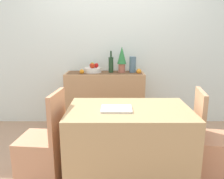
# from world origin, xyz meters

# --- Properties ---
(ground_plane) EXTENTS (6.40, 6.40, 0.02)m
(ground_plane) POSITION_xyz_m (0.00, 0.00, -0.01)
(ground_plane) COLOR tan
(ground_plane) RESTS_ON ground
(room_wall_rear) EXTENTS (6.40, 0.06, 2.70)m
(room_wall_rear) POSITION_xyz_m (0.00, 1.18, 1.35)
(room_wall_rear) COLOR white
(room_wall_rear) RESTS_ON ground
(sideboard_console) EXTENTS (1.17, 0.42, 0.86)m
(sideboard_console) POSITION_xyz_m (-0.11, 0.92, 0.43)
(sideboard_console) COLOR tan
(sideboard_console) RESTS_ON ground
(table_runner) EXTENTS (1.10, 0.32, 0.01)m
(table_runner) POSITION_xyz_m (-0.11, 0.92, 0.86)
(table_runner) COLOR brown
(table_runner) RESTS_ON sideboard_console
(fruit_bowl) EXTENTS (0.25, 0.25, 0.07)m
(fruit_bowl) POSITION_xyz_m (-0.29, 0.92, 0.90)
(fruit_bowl) COLOR white
(fruit_bowl) RESTS_ON table_runner
(apple_upper) EXTENTS (0.06, 0.06, 0.06)m
(apple_upper) POSITION_xyz_m (-0.30, 0.93, 0.97)
(apple_upper) COLOR #AA2E30
(apple_upper) RESTS_ON fruit_bowl
(apple_rear) EXTENTS (0.07, 0.07, 0.07)m
(apple_rear) POSITION_xyz_m (-0.23, 0.92, 0.97)
(apple_rear) COLOR red
(apple_rear) RESTS_ON fruit_bowl
(apple_left) EXTENTS (0.07, 0.07, 0.07)m
(apple_left) POSITION_xyz_m (-0.30, 0.99, 0.97)
(apple_left) COLOR #8FA72F
(apple_left) RESTS_ON fruit_bowl
(apple_right) EXTENTS (0.07, 0.07, 0.07)m
(apple_right) POSITION_xyz_m (-0.28, 0.84, 0.98)
(apple_right) COLOR red
(apple_right) RESTS_ON fruit_bowl
(wine_bottle) EXTENTS (0.07, 0.07, 0.32)m
(wine_bottle) POSITION_xyz_m (-0.02, 0.92, 0.99)
(wine_bottle) COLOR #203F24
(wine_bottle) RESTS_ON sideboard_console
(ceramic_vase) EXTENTS (0.10, 0.10, 0.24)m
(ceramic_vase) POSITION_xyz_m (0.31, 0.92, 0.98)
(ceramic_vase) COLOR slate
(ceramic_vase) RESTS_ON sideboard_console
(potted_plant) EXTENTS (0.13, 0.13, 0.39)m
(potted_plant) POSITION_xyz_m (0.14, 0.92, 1.08)
(potted_plant) COLOR #B66650
(potted_plant) RESTS_ON sideboard_console
(orange_loose_far) EXTENTS (0.07, 0.07, 0.07)m
(orange_loose_far) POSITION_xyz_m (-0.44, 0.81, 0.89)
(orange_loose_far) COLOR orange
(orange_loose_far) RESTS_ON sideboard_console
(orange_loose_mid) EXTENTS (0.07, 0.07, 0.07)m
(orange_loose_mid) POSITION_xyz_m (0.39, 0.83, 0.90)
(orange_loose_mid) COLOR orange
(orange_loose_mid) RESTS_ON sideboard_console
(dining_table) EXTENTS (1.14, 0.73, 0.74)m
(dining_table) POSITION_xyz_m (0.16, -0.42, 0.37)
(dining_table) COLOR tan
(dining_table) RESTS_ON ground
(open_book) EXTENTS (0.28, 0.21, 0.02)m
(open_book) POSITION_xyz_m (0.04, -0.46, 0.75)
(open_book) COLOR white
(open_book) RESTS_ON dining_table
(chair_near_window) EXTENTS (0.44, 0.44, 0.90)m
(chair_near_window) POSITION_xyz_m (-0.67, -0.42, 0.27)
(chair_near_window) COLOR tan
(chair_near_window) RESTS_ON ground
(chair_by_corner) EXTENTS (0.46, 0.46, 0.90)m
(chair_by_corner) POSITION_xyz_m (1.00, -0.42, 0.27)
(chair_by_corner) COLOR tan
(chair_by_corner) RESTS_ON ground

